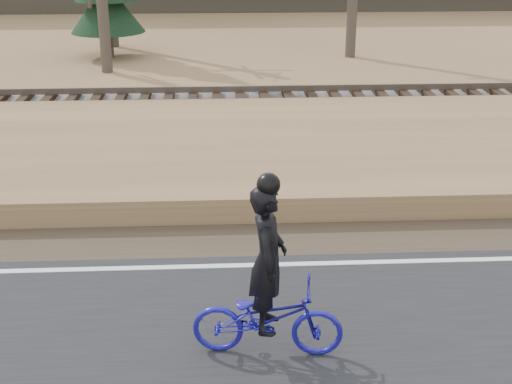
{
  "coord_description": "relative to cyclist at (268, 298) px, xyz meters",
  "views": [
    {
      "loc": [
        -1.15,
        -9.1,
        4.92
      ],
      "look_at": [
        -0.63,
        0.5,
        1.1
      ],
      "focal_mm": 50.0,
      "sensor_mm": 36.0,
      "label": 1
    }
  ],
  "objects": [
    {
      "name": "cyclist",
      "position": [
        0.0,
        0.0,
        0.0
      ],
      "size": [
        1.81,
        0.82,
        2.25
      ],
      "rotation": [
        0.0,
        0.0,
        1.45
      ],
      "color": "#1A169A",
      "rests_on": "road"
    },
    {
      "name": "ground",
      "position": [
        0.63,
        2.0,
        -0.78
      ],
      "size": [
        120.0,
        120.0,
        0.0
      ],
      "primitive_type": "plane",
      "color": "#9B764F",
      "rests_on": "ground"
    },
    {
      "name": "edge_line",
      "position": [
        0.63,
        2.2,
        -0.72
      ],
      "size": [
        120.0,
        0.12,
        0.01
      ],
      "primitive_type": "cube",
      "color": "silver",
      "rests_on": "road"
    },
    {
      "name": "ballast",
      "position": [
        0.63,
        10.0,
        -0.56
      ],
      "size": [
        120.0,
        3.0,
        0.45
      ],
      "primitive_type": "cube",
      "color": "slate",
      "rests_on": "ground"
    },
    {
      "name": "embankment",
      "position": [
        0.63,
        6.2,
        -0.56
      ],
      "size": [
        120.0,
        5.0,
        0.44
      ],
      "primitive_type": "cube",
      "color": "#9B764F",
      "rests_on": "ground"
    },
    {
      "name": "shoulder",
      "position": [
        0.63,
        3.2,
        -0.76
      ],
      "size": [
        120.0,
        1.6,
        0.04
      ],
      "primitive_type": "cube",
      "color": "#473A2B",
      "rests_on": "ground"
    },
    {
      "name": "road",
      "position": [
        0.63,
        -0.5,
        -0.75
      ],
      "size": [
        120.0,
        6.0,
        0.06
      ],
      "primitive_type": "cube",
      "color": "black",
      "rests_on": "ground"
    },
    {
      "name": "railroad",
      "position": [
        0.63,
        10.0,
        -0.25
      ],
      "size": [
        120.0,
        2.4,
        0.29
      ],
      "color": "black",
      "rests_on": "ballast"
    }
  ]
}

